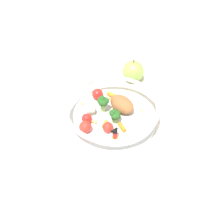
{
  "coord_description": "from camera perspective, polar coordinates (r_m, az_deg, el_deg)",
  "views": [
    {
      "loc": [
        -0.0,
        -0.54,
        0.56
      ],
      "look_at": [
        -0.0,
        -0.01,
        0.03
      ],
      "focal_mm": 44.44,
      "sensor_mm": 36.0,
      "label": 1
    }
  ],
  "objects": [
    {
      "name": "ground_plane",
      "position": [
        0.78,
        0.04,
        -1.28
      ],
      "size": [
        2.4,
        2.4,
        0.0
      ],
      "primitive_type": "plane",
      "color": "silver"
    },
    {
      "name": "food_container",
      "position": [
        0.75,
        -0.21,
        0.15
      ],
      "size": [
        0.26,
        0.26,
        0.06
      ],
      "color": "white",
      "rests_on": "ground_plane"
    },
    {
      "name": "loose_apple",
      "position": [
        0.89,
        4.4,
        8.34
      ],
      "size": [
        0.07,
        0.07,
        0.08
      ],
      "color": "#8CB74C",
      "rests_on": "ground_plane"
    }
  ]
}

